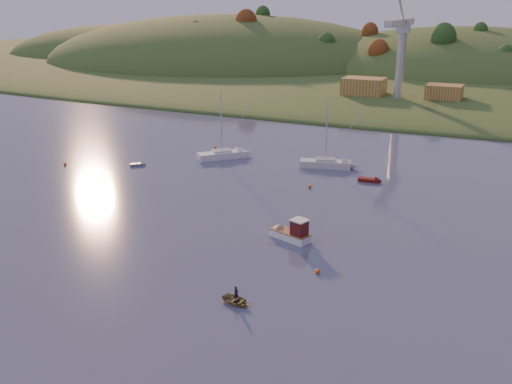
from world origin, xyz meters
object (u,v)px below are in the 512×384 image
at_px(sailboat_near, 222,154).
at_px(grey_dinghy, 140,164).
at_px(fishing_boat, 287,232).
at_px(canoe, 236,301).
at_px(sailboat_far, 325,163).
at_px(red_tender, 373,180).

bearing_deg(sailboat_near, grey_dinghy, 176.40).
xyz_separation_m(fishing_boat, grey_dinghy, (-34.74, 19.04, -0.62)).
bearing_deg(canoe, sailboat_far, 22.98).
bearing_deg(sailboat_near, red_tender, -52.20).
distance_m(sailboat_far, canoe, 48.02).
bearing_deg(canoe, red_tender, 11.37).
xyz_separation_m(fishing_boat, sailboat_near, (-24.17, 28.98, -0.07)).
bearing_deg(grey_dinghy, red_tender, -34.26).
distance_m(fishing_boat, canoe, 16.40).
height_order(fishing_boat, red_tender, fishing_boat).
relative_size(sailboat_near, grey_dinghy, 4.51).
bearing_deg(fishing_boat, red_tender, -79.67).
height_order(canoe, red_tender, red_tender).
bearing_deg(sailboat_near, canoe, -107.32).
xyz_separation_m(sailboat_near, canoe, (25.64, -45.30, -0.46)).
bearing_deg(grey_dinghy, fishing_boat, -73.71).
height_order(sailboat_far, red_tender, sailboat_far).
xyz_separation_m(sailboat_far, canoe, (7.04, -47.50, -0.45)).
relative_size(sailboat_far, canoe, 3.95).
bearing_deg(fishing_boat, sailboat_far, -61.26).
bearing_deg(sailboat_far, canoe, -95.73).
relative_size(fishing_boat, canoe, 2.08).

